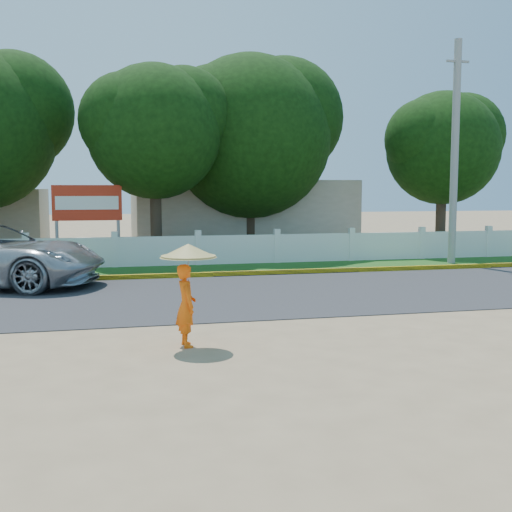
% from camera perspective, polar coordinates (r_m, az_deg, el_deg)
% --- Properties ---
extents(ground, '(120.00, 120.00, 0.00)m').
position_cam_1_polar(ground, '(12.87, 2.07, -6.68)').
color(ground, '#9E8460').
rests_on(ground, ground).
extents(road, '(60.00, 7.00, 0.02)m').
position_cam_1_polar(road, '(17.17, -1.93, -3.43)').
color(road, '#38383A').
rests_on(road, ground).
extents(grass_verge, '(60.00, 3.50, 0.03)m').
position_cam_1_polar(grass_verge, '(22.28, -4.62, -1.24)').
color(grass_verge, '#2D601E').
rests_on(grass_verge, ground).
extents(curb, '(40.00, 0.18, 0.16)m').
position_cam_1_polar(curb, '(20.61, -3.90, -1.65)').
color(curb, yellow).
rests_on(curb, ground).
extents(fence, '(40.00, 0.10, 1.10)m').
position_cam_1_polar(fence, '(23.65, -5.16, 0.48)').
color(fence, silver).
rests_on(fence, ground).
extents(building_near, '(10.00, 6.00, 3.20)m').
position_cam_1_polar(building_near, '(30.79, -1.46, 3.75)').
color(building_near, '#B7AD99').
rests_on(building_near, ground).
extents(utility_pole, '(0.28, 0.28, 8.23)m').
position_cam_1_polar(utility_pole, '(25.08, 17.25, 8.71)').
color(utility_pole, gray).
rests_on(utility_pole, ground).
extents(monk_with_parasol, '(1.02, 1.02, 1.85)m').
position_cam_1_polar(monk_with_parasol, '(11.51, -6.15, -2.11)').
color(monk_with_parasol, '#F65B0C').
rests_on(monk_with_parasol, ground).
extents(billboard, '(2.50, 0.13, 2.95)m').
position_cam_1_polar(billboard, '(24.41, -14.77, 4.22)').
color(billboard, gray).
rests_on(billboard, ground).
extents(tree_row, '(31.04, 8.24, 8.54)m').
position_cam_1_polar(tree_row, '(26.55, -10.08, 10.36)').
color(tree_row, '#473828').
rests_on(tree_row, ground).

